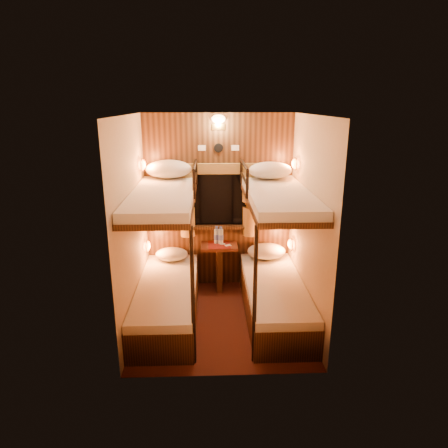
{
  "coord_description": "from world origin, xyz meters",
  "views": [
    {
      "loc": [
        -0.13,
        -4.3,
        2.52
      ],
      "look_at": [
        0.04,
        0.15,
        1.16
      ],
      "focal_mm": 32.0,
      "sensor_mm": 36.0,
      "label": 1
    }
  ],
  "objects_px": {
    "bottle_right": "(217,236)",
    "table": "(219,261)",
    "bunk_right": "(275,274)",
    "bottle_left": "(221,236)",
    "bunk_left": "(167,275)"
  },
  "relations": [
    {
      "from": "bunk_left",
      "to": "bottle_left",
      "type": "distance_m",
      "value": 1.08
    },
    {
      "from": "bunk_right",
      "to": "bottle_right",
      "type": "height_order",
      "value": "bunk_right"
    },
    {
      "from": "bottle_right",
      "to": "table",
      "type": "bearing_deg",
      "value": -62.77
    },
    {
      "from": "bunk_left",
      "to": "bottle_right",
      "type": "bearing_deg",
      "value": 54.17
    },
    {
      "from": "bottle_left",
      "to": "bunk_left",
      "type": "bearing_deg",
      "value": -129.06
    },
    {
      "from": "bunk_right",
      "to": "table",
      "type": "xyz_separation_m",
      "value": [
        -0.65,
        0.78,
        -0.14
      ]
    },
    {
      "from": "table",
      "to": "bunk_left",
      "type": "bearing_deg",
      "value": -129.67
    },
    {
      "from": "bunk_left",
      "to": "table",
      "type": "relative_size",
      "value": 2.9
    },
    {
      "from": "bunk_left",
      "to": "bottle_right",
      "type": "height_order",
      "value": "bunk_left"
    },
    {
      "from": "bunk_left",
      "to": "table",
      "type": "bearing_deg",
      "value": 50.33
    },
    {
      "from": "bunk_right",
      "to": "bottle_left",
      "type": "height_order",
      "value": "bunk_right"
    },
    {
      "from": "table",
      "to": "bottle_left",
      "type": "distance_m",
      "value": 0.35
    },
    {
      "from": "table",
      "to": "bottle_right",
      "type": "relative_size",
      "value": 2.64
    },
    {
      "from": "bunk_right",
      "to": "bottle_right",
      "type": "distance_m",
      "value": 1.11
    },
    {
      "from": "bunk_left",
      "to": "bottle_left",
      "type": "relative_size",
      "value": 7.61
    }
  ]
}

